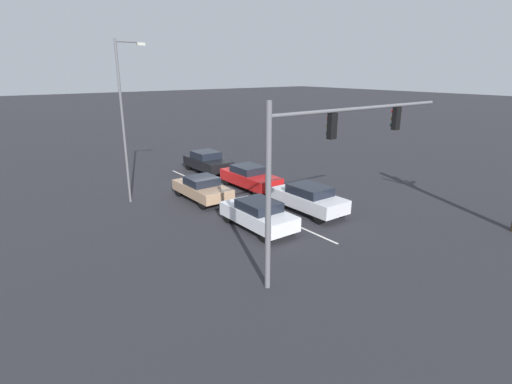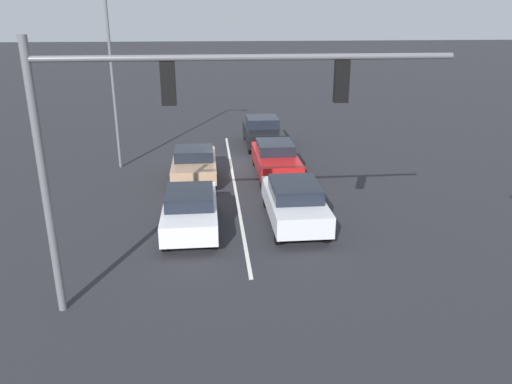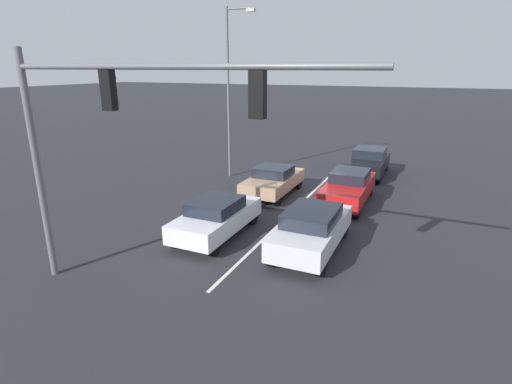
% 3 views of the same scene
% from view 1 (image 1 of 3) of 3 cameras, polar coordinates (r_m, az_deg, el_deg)
% --- Properties ---
extents(ground_plane, '(240.00, 240.00, 0.00)m').
position_cam_1_polar(ground_plane, '(26.58, -6.20, 0.51)').
color(ground_plane, '#28282D').
extents(lane_stripe_left_divider, '(0.12, 16.98, 0.01)m').
position_cam_1_polar(lane_stripe_left_divider, '(24.56, -3.22, -0.81)').
color(lane_stripe_left_divider, silver).
rests_on(lane_stripe_left_divider, ground_plane).
extents(car_silver_leftlane_front, '(1.84, 4.45, 1.54)m').
position_cam_1_polar(car_silver_leftlane_front, '(22.01, 7.53, -0.87)').
color(car_silver_leftlane_front, silver).
rests_on(car_silver_leftlane_front, ground_plane).
extents(car_white_midlane_front, '(1.79, 4.27, 1.45)m').
position_cam_1_polar(car_white_midlane_front, '(19.61, 0.32, -3.17)').
color(car_white_midlane_front, silver).
rests_on(car_white_midlane_front, ground_plane).
extents(car_tan_midlane_second, '(1.90, 4.24, 1.43)m').
position_cam_1_polar(car_tan_midlane_second, '(24.14, -7.71, 0.56)').
color(car_tan_midlane_second, tan).
rests_on(car_tan_midlane_second, ground_plane).
extents(car_red_leftlane_second, '(1.81, 4.63, 1.52)m').
position_cam_1_polar(car_red_leftlane_second, '(26.17, -0.86, 2.14)').
color(car_red_leftlane_second, red).
rests_on(car_red_leftlane_second, ground_plane).
extents(car_black_leftlane_third, '(1.95, 4.37, 1.58)m').
position_cam_1_polar(car_black_leftlane_third, '(30.71, -6.95, 4.33)').
color(car_black_leftlane_third, black).
rests_on(car_black_leftlane_third, ground_plane).
extents(traffic_signal_gantry, '(9.51, 0.37, 6.62)m').
position_cam_1_polar(traffic_signal_gantry, '(14.99, 10.19, 6.21)').
color(traffic_signal_gantry, slate).
rests_on(traffic_signal_gantry, ground_plane).
extents(street_lamp_right_shoulder, '(1.69, 0.24, 9.13)m').
position_cam_1_polar(street_lamp_right_shoulder, '(23.91, -18.24, 10.54)').
color(street_lamp_right_shoulder, slate).
rests_on(street_lamp_right_shoulder, ground_plane).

